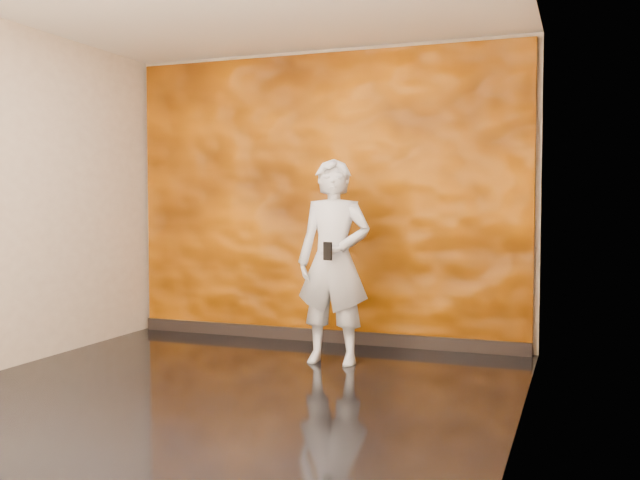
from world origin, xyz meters
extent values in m
cube|color=black|center=(0.00, 0.00, -0.01)|extent=(4.00, 4.00, 0.01)
cube|color=tan|center=(0.00, 2.00, 1.40)|extent=(4.00, 0.02, 2.80)
cube|color=tan|center=(0.00, -2.00, 1.40)|extent=(4.00, 0.02, 2.80)
cube|color=tan|center=(-2.00, 0.00, 1.40)|extent=(0.02, 4.00, 2.80)
cube|color=tan|center=(2.00, 0.00, 1.40)|extent=(0.02, 4.00, 2.80)
cube|color=#D46700|center=(0.00, 1.96, 1.38)|extent=(3.90, 0.06, 2.75)
cube|color=black|center=(0.00, 1.92, 0.06)|extent=(3.90, 0.04, 0.12)
imported|color=#A4A8B3|center=(0.41, 1.10, 0.85)|extent=(0.63, 0.43, 1.70)
cube|color=black|center=(0.44, 0.87, 0.95)|extent=(0.08, 0.04, 0.15)
camera|label=1|loc=(2.35, -4.47, 1.34)|focal=40.00mm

